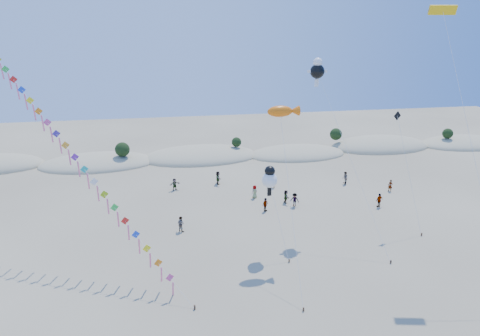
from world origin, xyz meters
The scene contains 8 objects.
dune_ridge centered at (1.06, 45.14, 0.11)m, with size 145.30×11.49×5.57m.
kite_train centered at (-16.07, 20.10, 12.56)m, with size 23.61×24.38×24.54m.
fish_kite centered at (4.87, 15.54, 12.83)m, with size 2.83×10.51×13.37m.
cartoon_kite_low centered at (3.64, 14.98, 6.98)m, with size 1.96×3.62×8.14m.
cartoon_kite_high centered at (9.76, 20.73, 15.82)m, with size 4.90×11.20×17.01m.
parafoil_kite centered at (16.77, 12.52, 20.48)m, with size 2.28×11.28×21.37m.
dark_kite centered at (18.13, 17.47, 8.29)m, with size 2.18×4.39×11.89m.
beachgoers centered at (6.42, 26.93, 0.83)m, with size 28.21×14.07×1.79m.
Camera 1 is at (-5.09, -17.52, 19.24)m, focal length 30.00 mm.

